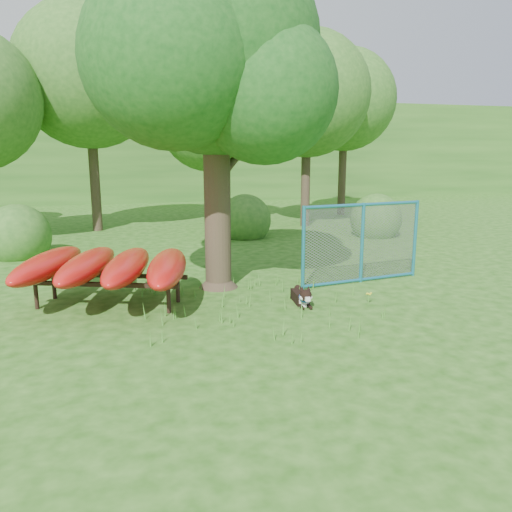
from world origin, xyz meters
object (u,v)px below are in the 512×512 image
object	(u,v)px
oak_tree	(213,60)
fence_section	(362,243)
kayak_rack	(107,266)
husky_dog	(302,297)

from	to	relation	value
oak_tree	fence_section	world-z (taller)	oak_tree
kayak_rack	oak_tree	bearing A→B (deg)	39.67
oak_tree	kayak_rack	world-z (taller)	oak_tree
oak_tree	fence_section	size ratio (longest dim) A/B	2.30
oak_tree	husky_dog	size ratio (longest dim) A/B	7.12
oak_tree	fence_section	bearing A→B (deg)	-8.14
oak_tree	husky_dog	distance (m)	5.08
oak_tree	husky_dog	world-z (taller)	oak_tree
husky_dog	fence_section	size ratio (longest dim) A/B	0.32
fence_section	kayak_rack	bearing A→B (deg)	175.15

